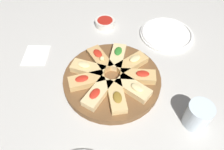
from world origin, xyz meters
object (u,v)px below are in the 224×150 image
(water_glass, at_px, (198,115))
(napkin_stack, at_px, (36,55))
(serving_board, at_px, (112,79))
(plate_left, at_px, (167,34))
(dipping_bowl, at_px, (105,23))

(water_glass, xyz_separation_m, napkin_stack, (-0.16, -0.61, -0.04))
(napkin_stack, bearing_deg, serving_board, 79.15)
(water_glass, bearing_deg, plate_left, -164.39)
(serving_board, xyz_separation_m, dipping_bowl, (-0.31, -0.10, 0.00))
(plate_left, height_order, water_glass, water_glass)
(serving_board, distance_m, plate_left, 0.35)
(dipping_bowl, bearing_deg, serving_board, 18.37)
(serving_board, xyz_separation_m, napkin_stack, (-0.06, -0.32, -0.01))
(serving_board, height_order, napkin_stack, serving_board)
(serving_board, xyz_separation_m, plate_left, (-0.30, 0.17, -0.00))
(water_glass, bearing_deg, dipping_bowl, -136.53)
(napkin_stack, xyz_separation_m, dipping_bowl, (-0.25, 0.22, 0.01))
(plate_left, relative_size, napkin_stack, 2.06)
(serving_board, height_order, water_glass, water_glass)
(serving_board, relative_size, dipping_bowl, 3.90)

